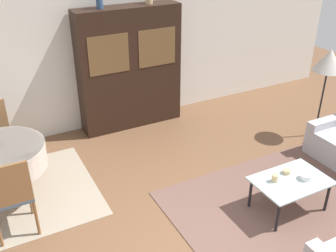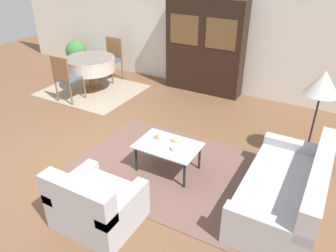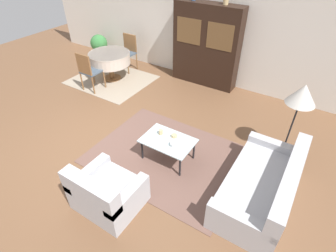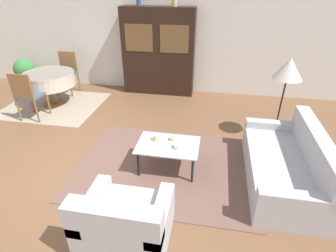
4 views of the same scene
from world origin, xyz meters
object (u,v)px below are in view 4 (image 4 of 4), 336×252
display_cabinet (158,52)px  potted_plant (25,71)px  vase_short (175,1)px  dining_table (49,80)px  bowl_small (173,138)px  bowl (178,146)px  cup (156,138)px  armchair (125,223)px  dining_chair_near (27,93)px  couch (287,166)px  coffee_table (168,147)px  floor_lamp (289,71)px  dining_chair_far (67,70)px

display_cabinet → potted_plant: 3.63m
display_cabinet → vase_short: (0.38, 0.00, 1.11)m
dining_table → bowl_small: dining_table is taller
bowl → vase_short: bearing=100.5°
cup → potted_plant: 4.97m
armchair → potted_plant: bearing=135.0°
armchair → dining_chair_near: 3.74m
armchair → bowl_small: 1.52m
display_cabinet → bowl: size_ratio=14.25×
bowl_small → vase_short: (-0.46, 2.91, 1.66)m
dining_table → display_cabinet: bearing=27.9°
couch → coffee_table: bearing=90.3°
couch → bowl: couch is taller
floor_lamp → potted_plant: floor_lamp is taller
dining_table → potted_plant: (-1.33, 0.93, -0.18)m
dining_table → dining_chair_far: 0.77m
armchair → potted_plant: 5.86m
display_cabinet → dining_chair_near: bearing=-138.9°
bowl_small → dining_table: bearing=150.8°
bowl_small → potted_plant: potted_plant is taller
couch → potted_plant: size_ratio=2.48×
dining_chair_far → vase_short: vase_short is taller
dining_table → dining_chair_near: size_ratio=1.10×
armchair → dining_table: armchair is taller
dining_table → dining_chair_near: bearing=-90.0°
bowl_small → potted_plant: 5.14m
dining_chair_near → floor_lamp: 4.83m
bowl_small → potted_plant: size_ratio=0.13×
armchair → bowl: (0.38, 1.29, 0.18)m
dining_chair_near → display_cabinet: bearing=41.1°
bowl → vase_short: vase_short is taller
dining_chair_near → vase_short: bearing=36.8°
dining_chair_near → dining_chair_far: bearing=90.0°
armchair → coffee_table: bearing=80.7°
potted_plant → coffee_table: bearing=-32.6°
dining_chair_near → dining_chair_far: same height
couch → bowl_small: couch is taller
dining_table → cup: dining_table is taller
couch → dining_chair_near: size_ratio=1.85×
couch → bowl: size_ratio=12.94×
dining_chair_near → dining_chair_far: 1.54m
display_cabinet → bowl_small: 3.08m
dining_chair_near → floor_lamp: size_ratio=0.67×
bowl_small → armchair: bearing=-100.1°
couch → floor_lamp: 1.56m
dining_chair_near → cup: 3.01m
floor_lamp → vase_short: size_ratio=7.48×
coffee_table → bowl_small: bowl_small is taller
armchair → dining_chair_far: bearing=125.3°
armchair → bowl: armchair is taller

